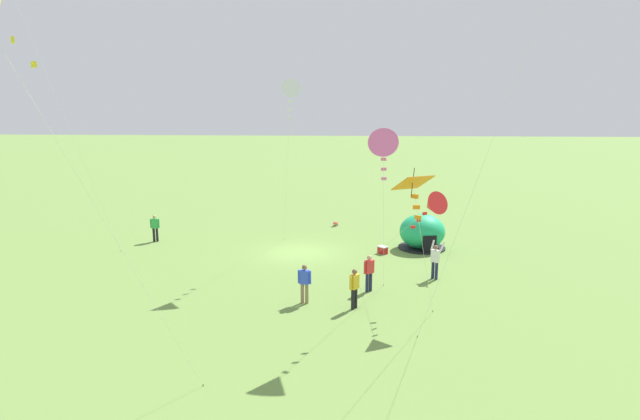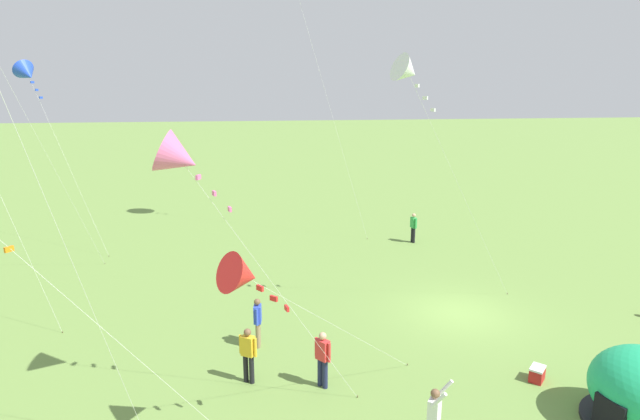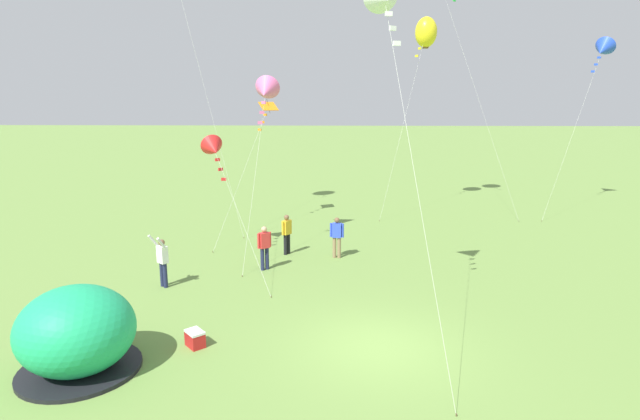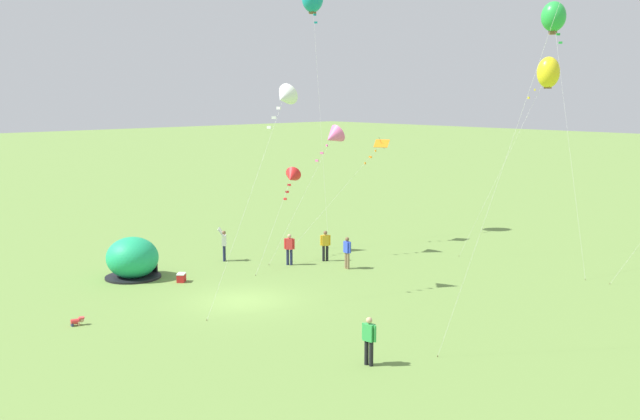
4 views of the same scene
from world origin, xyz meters
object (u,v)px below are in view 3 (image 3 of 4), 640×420
at_px(person_strolling, 337,235).
at_px(kite_red, 214,149).
at_px(kite_pink, 266,91).
at_px(person_near_tent, 264,246).
at_px(kite_blue, 603,50).
at_px(kite_orange, 267,111).
at_px(person_with_toddler, 287,232).
at_px(popup_tent, 77,332).
at_px(person_flying_kite, 162,260).
at_px(kite_yellow, 426,32).
at_px(cooler_box, 195,339).

relative_size(person_strolling, kite_red, 0.30).
xyz_separation_m(kite_pink, kite_red, (-2.01, -1.37, -2.36)).
bearing_deg(kite_red, person_near_tent, -43.32).
distance_m(kite_blue, kite_red, 23.89).
relative_size(kite_orange, kite_red, 1.17).
bearing_deg(person_strolling, person_with_toddler, 168.88).
distance_m(person_with_toddler, kite_orange, 8.05).
bearing_deg(popup_tent, kite_orange, 81.96).
height_order(person_strolling, kite_red, kite_red).
xyz_separation_m(person_strolling, kite_pink, (-3.13, 1.93, 5.87)).
distance_m(kite_pink, kite_red, 3.39).
xyz_separation_m(person_flying_kite, person_strolling, (6.02, 3.71, -0.03)).
bearing_deg(kite_orange, person_flying_kite, -102.29).
height_order(person_flying_kite, kite_yellow, kite_yellow).
relative_size(person_strolling, kite_yellow, 0.15).
relative_size(kite_pink, kite_yellow, 0.66).
height_order(kite_pink, kite_red, kite_pink).
bearing_deg(person_near_tent, kite_orange, 97.18).
xyz_separation_m(kite_yellow, kite_red, (-10.18, -10.38, -5.97)).
relative_size(kite_pink, kite_red, 1.30).
bearing_deg(kite_red, person_flying_kite, -101.56).
distance_m(cooler_box, kite_orange, 15.63).
xyz_separation_m(kite_pink, kite_yellow, (8.17, 9.01, 3.61)).
xyz_separation_m(person_with_toddler, person_near_tent, (-0.63, -2.10, 0.00)).
relative_size(kite_yellow, kite_red, 1.95).
bearing_deg(popup_tent, kite_red, 84.86).
bearing_deg(kite_red, kite_pink, 34.20).
bearing_deg(kite_pink, person_near_tent, -84.19).
bearing_deg(popup_tent, person_with_toddler, 68.25).
bearing_deg(person_with_toddler, person_strolling, -11.12).
height_order(kite_orange, kite_red, kite_orange).
xyz_separation_m(popup_tent, person_near_tent, (3.27, 7.68, -0.03)).
bearing_deg(person_near_tent, cooler_box, -97.86).
height_order(person_flying_kite, kite_pink, kite_pink).
height_order(popup_tent, person_strolling, popup_tent).
distance_m(person_flying_kite, kite_pink, 8.61).
relative_size(person_near_tent, kite_blue, 0.17).
bearing_deg(person_strolling, person_flying_kite, -148.36).
relative_size(person_with_toddler, kite_blue, 0.17).
relative_size(cooler_box, kite_blue, 0.06).
bearing_deg(kite_pink, kite_red, -145.80).
height_order(person_near_tent, kite_yellow, kite_yellow).
bearing_deg(kite_orange, kite_blue, 14.36).
distance_m(person_with_toddler, person_near_tent, 2.19).
height_order(person_near_tent, kite_blue, kite_blue).
height_order(person_near_tent, kite_red, kite_red).
bearing_deg(kite_red, cooler_box, -80.08).
bearing_deg(kite_pink, person_strolling, -31.63).
height_order(person_with_toddler, kite_red, kite_red).
distance_m(popup_tent, person_strolling, 11.14).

